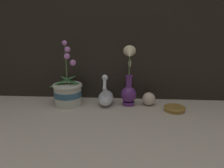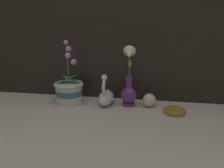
{
  "view_description": "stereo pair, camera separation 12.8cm",
  "coord_description": "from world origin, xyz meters",
  "px_view_note": "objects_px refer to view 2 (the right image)",
  "views": [
    {
      "loc": [
        0.05,
        -1.1,
        0.48
      ],
      "look_at": [
        -0.03,
        0.13,
        0.13
      ],
      "focal_mm": 35.0,
      "sensor_mm": 36.0,
      "label": 1
    },
    {
      "loc": [
        0.18,
        -1.09,
        0.48
      ],
      "look_at": [
        -0.03,
        0.13,
        0.13
      ],
      "focal_mm": 35.0,
      "sensor_mm": 36.0,
      "label": 2
    }
  ],
  "objects_px": {
    "orchid_potted_plant": "(69,90)",
    "swan_figurine": "(106,97)",
    "amber_dish": "(174,111)",
    "glass_sphere": "(149,100)",
    "blue_vase": "(129,86)"
  },
  "relations": [
    {
      "from": "orchid_potted_plant",
      "to": "glass_sphere",
      "type": "bearing_deg",
      "value": 2.75
    },
    {
      "from": "glass_sphere",
      "to": "amber_dish",
      "type": "relative_size",
      "value": 0.65
    },
    {
      "from": "orchid_potted_plant",
      "to": "swan_figurine",
      "type": "xyz_separation_m",
      "value": [
        0.23,
        0.02,
        -0.03
      ]
    },
    {
      "from": "swan_figurine",
      "to": "glass_sphere",
      "type": "height_order",
      "value": "swan_figurine"
    },
    {
      "from": "orchid_potted_plant",
      "to": "blue_vase",
      "type": "bearing_deg",
      "value": 1.57
    },
    {
      "from": "blue_vase",
      "to": "glass_sphere",
      "type": "xyz_separation_m",
      "value": [
        0.12,
        0.01,
        -0.09
      ]
    },
    {
      "from": "orchid_potted_plant",
      "to": "glass_sphere",
      "type": "relative_size",
      "value": 4.87
    },
    {
      "from": "amber_dish",
      "to": "blue_vase",
      "type": "bearing_deg",
      "value": 165.14
    },
    {
      "from": "swan_figurine",
      "to": "blue_vase",
      "type": "height_order",
      "value": "blue_vase"
    },
    {
      "from": "orchid_potted_plant",
      "to": "swan_figurine",
      "type": "distance_m",
      "value": 0.23
    },
    {
      "from": "orchid_potted_plant",
      "to": "amber_dish",
      "type": "xyz_separation_m",
      "value": [
        0.63,
        -0.06,
        -0.07
      ]
    },
    {
      "from": "blue_vase",
      "to": "amber_dish",
      "type": "relative_size",
      "value": 2.96
    },
    {
      "from": "orchid_potted_plant",
      "to": "blue_vase",
      "type": "relative_size",
      "value": 1.07
    },
    {
      "from": "swan_figurine",
      "to": "blue_vase",
      "type": "relative_size",
      "value": 0.55
    },
    {
      "from": "blue_vase",
      "to": "amber_dish",
      "type": "bearing_deg",
      "value": -14.86
    }
  ]
}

